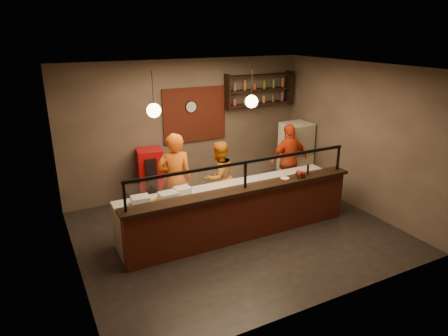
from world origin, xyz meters
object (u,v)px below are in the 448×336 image
fridge (295,154)px  red_cooler (151,177)px  pizza_dough (224,190)px  cook_mid (219,177)px  cook_right (289,160)px  cook_left (175,180)px  pepper_mill (308,170)px  condiment_caddy (300,176)px  wall_clock (191,107)px

fridge → red_cooler: (-3.66, 0.53, -0.16)m
pizza_dough → fridge: bearing=28.2°
cook_mid → cook_right: size_ratio=0.91×
cook_mid → pizza_dough: (-0.34, -0.93, 0.11)m
pizza_dough → cook_right: bearing=24.6°
cook_left → red_cooler: bearing=-74.0°
pepper_mill → pizza_dough: bearing=166.6°
condiment_caddy → wall_clock: bearing=111.9°
red_cooler → pizza_dough: size_ratio=2.33×
cook_mid → fridge: bearing=175.8°
cook_mid → cook_right: cook_right is taller
wall_clock → cook_left: (-1.03, -1.56, -1.13)m
red_cooler → cook_left: bearing=-74.7°
fridge → pizza_dough: bearing=-154.2°
fridge → pizza_dough: size_ratio=2.92×
cook_mid → pizza_dough: bearing=52.1°
pepper_mill → cook_left: bearing=153.4°
pizza_dough → red_cooler: bearing=112.3°
cook_left → pepper_mill: cook_left is taller
wall_clock → cook_left: wall_clock is taller
cook_right → fridge: (0.55, 0.47, -0.06)m
wall_clock → cook_left: bearing=-123.5°
red_cooler → cook_mid: bearing=-34.1°
fridge → red_cooler: 3.70m
cook_right → pizza_dough: cook_right is taller
cook_mid → condiment_caddy: 1.79m
cook_left → cook_right: 2.99m
cook_mid → condiment_caddy: bearing=111.2°
cook_mid → pizza_dough: size_ratio=2.88×
cook_mid → fridge: fridge is taller
cook_right → fridge: size_ratio=1.08×
cook_left → cook_mid: size_ratio=1.21×
cook_right → pizza_dough: bearing=25.7°
cook_mid → pepper_mill: (1.33, -1.32, 0.37)m
wall_clock → pepper_mill: bearing=-63.8°
cook_left → pepper_mill: 2.67m
fridge → condiment_caddy: (-1.37, -1.97, 0.30)m
cook_left → condiment_caddy: bearing=159.9°
cook_right → red_cooler: cook_right is taller
cook_mid → cook_left: bearing=-10.4°
wall_clock → condiment_caddy: (1.13, -2.80, -0.99)m
red_cooler → condiment_caddy: size_ratio=7.85×
wall_clock → condiment_caddy: bearing=-68.1°
pizza_dough → condiment_caddy: bearing=-17.4°
cook_left → cook_right: cook_left is taller
red_cooler → cook_right: bearing=-8.5°
cook_right → condiment_caddy: bearing=62.2°
cook_mid → pepper_mill: 1.92m
cook_mid → cook_right: (1.93, 0.11, 0.08)m
cook_left → condiment_caddy: size_ratio=11.77×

